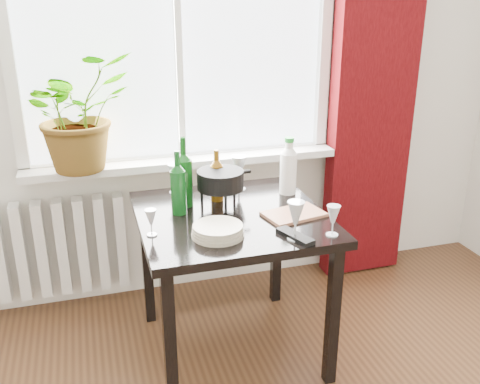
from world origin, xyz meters
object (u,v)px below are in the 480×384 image
object	(u,v)px
table	(231,232)
wine_bottle_left	(178,182)
wineglass_front_right	(296,220)
plate_stack	(218,231)
wineglass_far_right	(333,220)
potted_plant	(78,112)
wineglass_front_left	(151,222)
fondue_pot	(220,188)
wine_bottle_right	(184,172)
wineglass_back_center	(239,173)
cutting_board	(294,214)
bottle_amber	(217,175)
radiator	(52,248)
cleaning_bottle	(288,165)
wineglass_back_left	(175,178)
tv_remote	(295,236)

from	to	relation	value
table	wine_bottle_left	xyz separation A→B (m)	(-0.23, 0.08, 0.24)
wineglass_front_right	plate_stack	xyz separation A→B (m)	(-0.30, 0.12, -0.06)
wineglass_far_right	potted_plant	bearing A→B (deg)	137.56
wineglass_front_left	fondue_pot	bearing A→B (deg)	34.31
wine_bottle_right	fondue_pot	size ratio (longest dim) A/B	1.34
wineglass_back_center	wineglass_front_left	distance (m)	0.66
cutting_board	wine_bottle_left	bearing A→B (deg)	160.25
table	potted_plant	distance (m)	0.98
table	fondue_pot	distance (m)	0.22
wine_bottle_right	bottle_amber	xyz separation A→B (m)	(0.16, 0.02, -0.04)
wine_bottle_left	radiator	bearing A→B (deg)	138.43
potted_plant	cleaning_bottle	world-z (taller)	potted_plant
wineglass_far_right	cutting_board	size ratio (longest dim) A/B	0.51
wineglass_back_center	cutting_board	world-z (taller)	wineglass_back_center
bottle_amber	wineglass_front_left	bearing A→B (deg)	-139.12
cleaning_bottle	fondue_pot	xyz separation A→B (m)	(-0.37, -0.06, -0.06)
radiator	plate_stack	size ratio (longest dim) A/B	3.57
cleaning_bottle	wineglass_front_left	bearing A→B (deg)	-157.29
potted_plant	wineglass_front_right	bearing A→B (deg)	-47.33
wineglass_back_left	plate_stack	size ratio (longest dim) A/B	0.69
cleaning_bottle	wineglass_back_center	xyz separation A→B (m)	(-0.22, 0.12, -0.06)
table	wineglass_back_left	xyz separation A→B (m)	(-0.20, 0.35, 0.17)
wine_bottle_left	wine_bottle_right	size ratio (longest dim) A/B	0.89
potted_plant	wineglass_back_center	size ratio (longest dim) A/B	3.18
wine_bottle_left	wineglass_back_left	bearing A→B (deg)	84.02
wineglass_back_center	cleaning_bottle	bearing A→B (deg)	-28.21
wineglass_front_left	table	bearing A→B (deg)	18.21
fondue_pot	wineglass_back_left	bearing A→B (deg)	105.24
cutting_board	cleaning_bottle	bearing A→B (deg)	74.36
table	potted_plant	size ratio (longest dim) A/B	1.44
potted_plant	wineglass_back_left	size ratio (longest dim) A/B	3.80
bottle_amber	wineglass_front_left	size ratio (longest dim) A/B	2.20
cleaning_bottle	wineglass_back_center	bearing A→B (deg)	151.79
wine_bottle_left	fondue_pot	world-z (taller)	wine_bottle_left
bottle_amber	plate_stack	distance (m)	0.42
wineglass_front_right	fondue_pot	bearing A→B (deg)	113.69
wine_bottle_right	wineglass_back_center	bearing A→B (deg)	23.67
potted_plant	wineglass_back_left	world-z (taller)	potted_plant
wineglass_front_right	plate_stack	size ratio (longest dim) A/B	0.77
wine_bottle_left	cleaning_bottle	bearing A→B (deg)	10.00
fondue_pot	wineglass_back_center	bearing A→B (deg)	27.06
wineglass_front_right	wineglass_front_left	xyz separation A→B (m)	(-0.56, 0.21, -0.03)
potted_plant	fondue_pot	world-z (taller)	potted_plant
wineglass_back_center	fondue_pot	xyz separation A→B (m)	(-0.14, -0.18, -0.01)
table	tv_remote	size ratio (longest dim) A/B	4.55
wineglass_front_left	tv_remote	xyz separation A→B (m)	(0.57, -0.20, -0.05)
wineglass_front_left	radiator	bearing A→B (deg)	121.70
radiator	wineglass_front_right	bearing A→B (deg)	-43.02
cleaning_bottle	wineglass_back_center	world-z (taller)	cleaning_bottle
wineglass_back_left	bottle_amber	bearing A→B (deg)	-41.25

